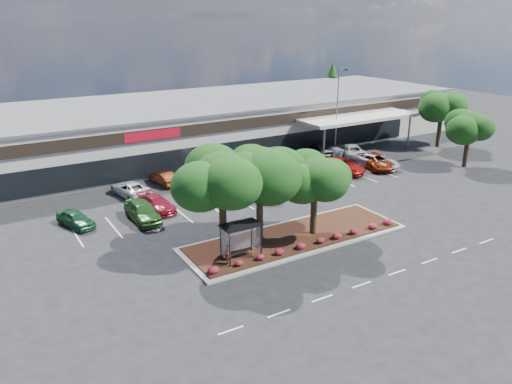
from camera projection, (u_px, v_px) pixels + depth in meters
ground at (349, 252)px, 36.61m from camera, size 160.00×160.00×0.00m
retail_store at (172, 127)px, 62.97m from camera, size 80.40×25.20×6.25m
landscape_island at (295, 237)px, 38.83m from camera, size 18.00×6.00×0.26m
lane_markings at (271, 208)px, 44.96m from camera, size 33.12×20.06×0.01m
shrub_row at (311, 243)px, 37.01m from camera, size 17.00×0.80×0.50m
bus_shelter at (240, 231)px, 34.58m from camera, size 2.75×1.55×2.59m
island_tree_west at (222, 200)px, 34.95m from camera, size 7.20×7.20×7.89m
island_tree_mid at (260, 192)px, 37.32m from camera, size 6.60×6.60×7.32m
island_tree_east at (314, 194)px, 38.19m from camera, size 5.80×5.80×6.50m
tree_east_near at (468, 139)px, 56.24m from camera, size 5.60×5.60×6.51m
tree_east_far at (441, 118)px, 64.95m from camera, size 6.40×6.40×7.62m
conifer_north_east at (332, 88)px, 87.17m from camera, size 3.96×3.96×9.00m
person_waiting at (228, 254)px, 34.08m from camera, size 0.62×0.48×1.53m
light_pole at (337, 118)px, 60.08m from camera, size 1.40×0.83×10.64m
car_0 at (76, 219)px, 40.91m from camera, size 2.86×4.30×1.36m
car_1 at (142, 211)px, 42.02m from camera, size 2.09×5.05×1.71m
car_2 at (157, 204)px, 44.26m from camera, size 2.66×4.84×1.33m
car_3 at (265, 190)px, 47.48m from camera, size 2.88×4.88×1.52m
car_4 at (297, 180)px, 50.29m from camera, size 3.65×5.58×1.50m
car_5 at (318, 170)px, 53.69m from camera, size 2.99×5.43×1.44m
car_6 at (341, 166)px, 54.88m from camera, size 4.18×6.25×1.59m
car_7 at (376, 161)px, 56.71m from camera, size 3.66×6.05×1.57m
car_8 at (375, 161)px, 56.65m from camera, size 4.18×6.20×1.58m
car_9 at (130, 189)px, 48.01m from camera, size 3.20×5.28×1.37m
car_10 at (164, 178)px, 51.14m from camera, size 1.87×4.25×1.36m
car_11 at (187, 179)px, 50.35m from camera, size 2.27×5.03×1.68m
car_12 at (223, 176)px, 51.54m from camera, size 3.63×5.47×1.47m
car_13 at (257, 164)px, 55.89m from camera, size 2.77×5.09×1.40m
car_14 at (285, 169)px, 53.91m from camera, size 3.07×4.51×1.43m
car_15 at (320, 150)px, 61.56m from camera, size 2.83×5.08×1.58m
car_16 at (327, 151)px, 61.05m from camera, size 3.35×5.28×1.42m
car_17 at (350, 150)px, 61.11m from camera, size 4.82×6.43×1.62m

